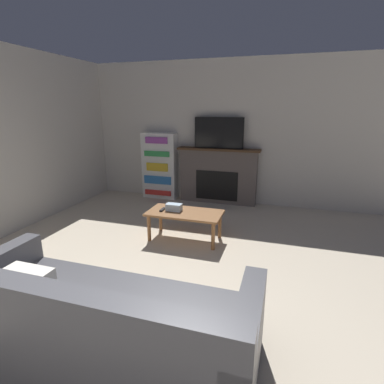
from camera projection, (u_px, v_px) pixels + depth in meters
The scene contains 9 objects.
wall_back at pixel (224, 133), 5.76m from camera, with size 6.37×0.06×2.70m.
wall_side at pixel (7, 142), 4.33m from camera, with size 0.06×5.76×2.70m.
fireplace at pixel (218, 176), 5.87m from camera, with size 1.60×0.28×1.08m.
tv at pixel (219, 133), 5.63m from camera, with size 0.94×0.03×0.58m.
couch at pixel (98, 329), 2.16m from camera, with size 2.26×0.99×0.85m.
coffee_table at pixel (185, 216), 4.21m from camera, with size 1.05×0.53×0.41m.
tissue_box at pixel (174, 207), 4.24m from camera, with size 0.22×0.12×0.10m.
remote_control at pixel (163, 210), 4.27m from camera, with size 0.04×0.15×0.02m.
bookshelf at pixel (160, 166), 6.16m from camera, with size 0.71×0.29×1.34m.
Camera 1 is at (1.15, -0.98, 1.82)m, focal length 28.00 mm.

